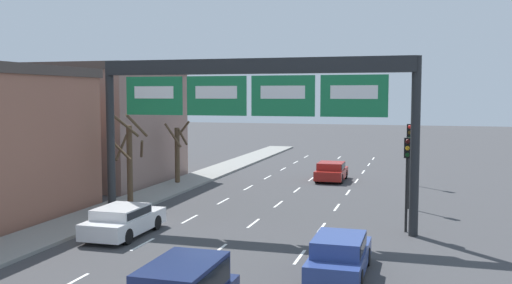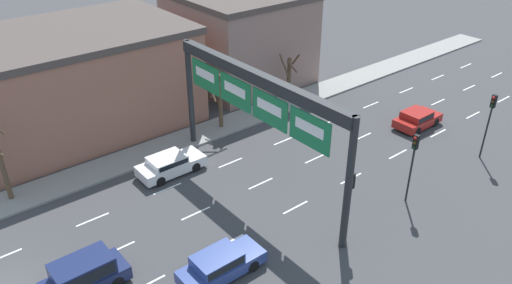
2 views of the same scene
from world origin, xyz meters
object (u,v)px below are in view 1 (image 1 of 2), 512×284
at_px(traffic_light_far_end, 414,135).
at_px(tree_bare_closest, 130,157).
at_px(car_red, 331,171).
at_px(traffic_light_mid_block, 409,148).
at_px(sign_gantry, 251,90).
at_px(tree_bare_second, 178,151).
at_px(car_blue, 340,254).
at_px(car_white, 123,220).
at_px(traffic_light_near_gantry, 407,165).

bearing_deg(traffic_light_far_end, tree_bare_closest, -142.44).
xyz_separation_m(car_red, traffic_light_mid_block, (5.52, -8.88, 2.56)).
xyz_separation_m(sign_gantry, car_red, (1.54, 15.04, -5.66)).
distance_m(car_red, tree_bare_second, 11.04).
distance_m(tree_bare_closest, tree_bare_second, 7.56).
distance_m(traffic_light_mid_block, traffic_light_far_end, 8.40).
bearing_deg(car_blue, traffic_light_far_end, 84.19).
height_order(car_white, car_blue, car_blue).
bearing_deg(car_red, traffic_light_near_gantry, -68.94).
distance_m(car_red, tree_bare_closest, 15.49).
xyz_separation_m(traffic_light_far_end, tree_bare_second, (-15.56, -4.08, -1.07)).
distance_m(traffic_light_mid_block, tree_bare_second, 16.06).
height_order(sign_gantry, traffic_light_mid_block, sign_gantry).
relative_size(sign_gantry, car_blue, 3.39).
height_order(traffic_light_near_gantry, traffic_light_mid_block, traffic_light_mid_block).
bearing_deg(car_white, traffic_light_mid_block, 39.00).
height_order(car_red, tree_bare_second, tree_bare_second).
xyz_separation_m(traffic_light_near_gantry, traffic_light_far_end, (0.11, 13.90, 0.36)).
bearing_deg(traffic_light_near_gantry, tree_bare_closest, 171.37).
xyz_separation_m(sign_gantry, car_blue, (5.06, -6.38, -5.63)).
bearing_deg(traffic_light_mid_block, traffic_light_far_end, 89.13).
distance_m(car_white, traffic_light_mid_block, 15.47).
height_order(car_blue, traffic_light_mid_block, traffic_light_mid_block).
height_order(sign_gantry, car_red, sign_gantry).
height_order(sign_gantry, tree_bare_second, sign_gantry).
xyz_separation_m(car_white, car_blue, (9.85, -2.93, 0.04)).
bearing_deg(car_blue, car_red, 99.33).
distance_m(sign_gantry, tree_bare_second, 14.00).
bearing_deg(car_white, traffic_light_near_gantry, 19.08).
distance_m(traffic_light_near_gantry, traffic_light_far_end, 13.90).
bearing_deg(car_red, traffic_light_far_end, -4.87).
distance_m(traffic_light_far_end, tree_bare_second, 16.13).
bearing_deg(tree_bare_second, car_blue, -51.44).
distance_m(car_blue, traffic_light_near_gantry, 7.67).
height_order(car_white, tree_bare_second, tree_bare_second).
bearing_deg(car_red, car_blue, -80.67).
bearing_deg(traffic_light_far_end, car_red, 175.13).
bearing_deg(traffic_light_mid_block, tree_bare_closest, -167.88).
relative_size(traffic_light_near_gantry, traffic_light_far_end, 0.89).
xyz_separation_m(car_red, traffic_light_far_end, (5.65, -0.48, 2.69)).
xyz_separation_m(traffic_light_far_end, tree_bare_closest, (-15.11, -11.62, -0.71)).
distance_m(car_red, traffic_light_far_end, 6.27).
height_order(traffic_light_near_gantry, traffic_light_far_end, traffic_light_far_end).
xyz_separation_m(car_white, tree_bare_second, (-3.58, 13.92, 1.63)).
bearing_deg(tree_bare_second, tree_bare_closest, -86.55).
xyz_separation_m(car_white, traffic_light_near_gantry, (11.87, 4.11, 2.34)).
bearing_deg(traffic_light_near_gantry, traffic_light_mid_block, 90.17).
bearing_deg(traffic_light_mid_block, car_red, 121.86).
height_order(traffic_light_near_gantry, tree_bare_closest, tree_bare_closest).
height_order(car_red, traffic_light_mid_block, traffic_light_mid_block).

